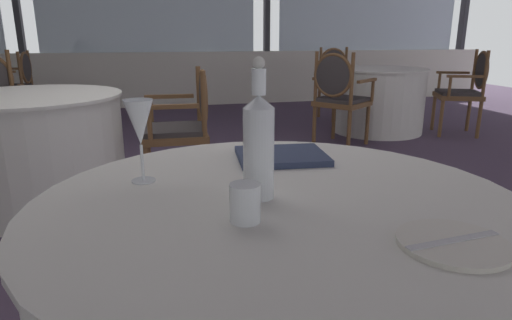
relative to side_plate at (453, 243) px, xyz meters
The scene contains 15 objects.
ground_plane 2.44m from the side_plate, 100.80° to the left, with size 15.21×15.21×0.00m, color #47384C.
window_wall_far 6.67m from the side_plate, 93.75° to the left, with size 11.70×0.14×2.90m.
side_plate is the anchor object (origin of this frame).
butter_knife 0.01m from the side_plate, ahead, with size 0.21×0.02×0.00m, color silver.
water_bottle 0.46m from the side_plate, 131.14° to the left, with size 0.07×0.07×0.34m.
wine_glass 0.79m from the side_plate, 137.08° to the left, with size 0.08×0.08×0.22m.
water_tumbler 0.41m from the side_plate, 150.39° to the left, with size 0.07×0.07×0.08m, color white.
menu_book 0.67m from the side_plate, 102.11° to the left, with size 0.28×0.23×0.02m, color #2D3856.
dining_chair_0_2 5.89m from the side_plate, 111.25° to the left, with size 0.49×0.55×0.92m.
background_table_1 4.59m from the side_plate, 62.75° to the left, with size 1.07×1.07×0.74m.
dining_chair_1_0 4.74m from the side_plate, 51.03° to the left, with size 0.60×0.64×0.96m.
dining_chair_1_1 5.40m from the side_plate, 68.50° to the left, with size 0.58×0.52×0.95m.
dining_chair_1_2 3.73m from the side_plate, 69.25° to the left, with size 0.65×0.66×0.96m.
background_table_2 2.89m from the side_plate, 117.62° to the left, with size 1.23×1.23×0.74m.
dining_chair_2_2 2.53m from the side_plate, 96.71° to the left, with size 0.48×0.55×0.89m.
Camera 1 is at (-0.10, -2.93, 1.13)m, focal length 31.02 mm.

